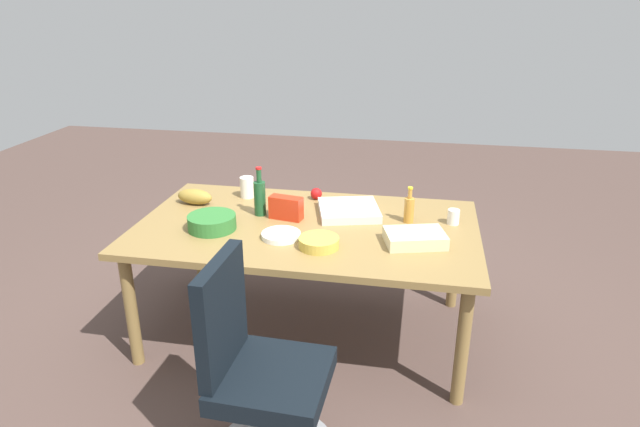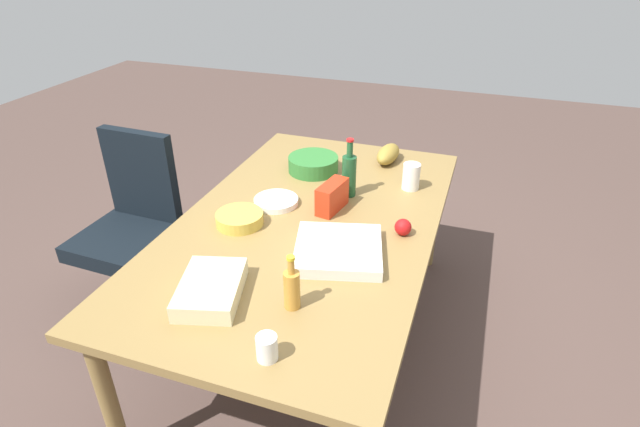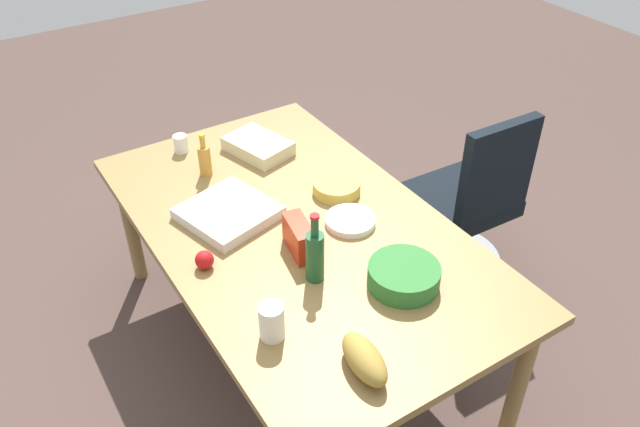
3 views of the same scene
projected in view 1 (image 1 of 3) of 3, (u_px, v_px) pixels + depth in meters
ground_plane at (308, 331)px, 3.56m from camera, size 10.00×10.00×0.00m
conference_table at (307, 235)px, 3.31m from camera, size 2.01×1.17×0.74m
office_chair at (261, 388)px, 2.46m from camera, size 0.56×0.56×1.01m
chip_bag_red at (286, 208)px, 3.35m from camera, size 0.21×0.12×0.14m
salad_bowl at (212, 222)px, 3.21m from camera, size 0.29×0.29×0.09m
chip_bowl at (319, 242)px, 2.99m from camera, size 0.25×0.25×0.06m
mayo_jar at (247, 187)px, 3.70m from camera, size 0.10×0.10×0.14m
sheet_cake at (415, 238)px, 3.03m from camera, size 0.37×0.30×0.07m
pizza_box at (349, 210)px, 3.44m from camera, size 0.44×0.44×0.05m
paper_cup at (453, 217)px, 3.28m from camera, size 0.08×0.08×0.09m
apple_red at (316, 194)px, 3.68m from camera, size 0.09×0.09×0.08m
wine_bottle at (260, 197)px, 3.39m from camera, size 0.08×0.08×0.31m
paper_plate_stack at (281, 235)px, 3.11m from camera, size 0.27×0.27×0.03m
dressing_bottle at (409, 209)px, 3.30m from camera, size 0.07×0.07×0.22m
bread_loaf at (195, 197)px, 3.59m from camera, size 0.25×0.14×0.10m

